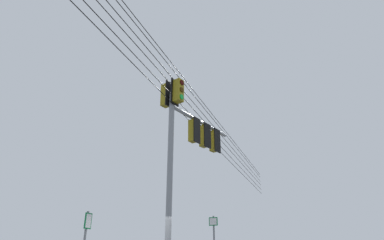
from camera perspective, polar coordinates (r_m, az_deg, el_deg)
The scene contains 2 objects.
signal_mast_assembly at distance 11.99m, azimuth -0.96°, elevation -3.42°, with size 3.36×2.94×7.51m.
overhead_wire_span at distance 13.44m, azimuth -0.79°, elevation 3.66°, with size 30.50×14.34×2.06m.
Camera 1 is at (-9.74, -0.60, 1.30)m, focal length 29.62 mm.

